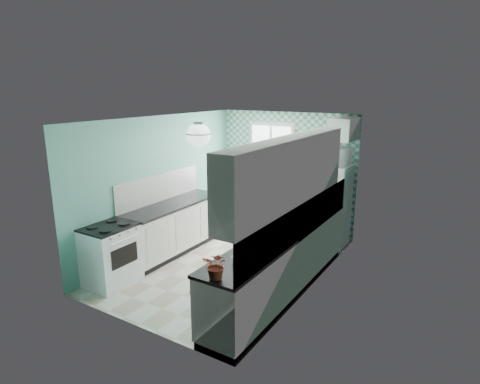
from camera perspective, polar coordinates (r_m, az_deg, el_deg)
The scene contains 26 objects.
floor at distance 7.10m, azimuth -1.43°, elevation -10.28°, with size 3.00×4.40×0.02m, color silver.
ceiling at distance 6.45m, azimuth -1.57°, elevation 10.46°, with size 3.00×4.40×0.02m, color white.
wall_back at distance 8.55m, azimuth 6.64°, elevation 2.87°, with size 3.00×0.02×2.50m, color #5CA493.
wall_front at distance 5.05m, azimuth -15.42°, elevation -5.94°, with size 3.00×0.02×2.50m, color #5CA493.
wall_left at distance 7.57m, azimuth -11.11°, elevation 1.16°, with size 0.02×4.40×2.50m, color #5CA493.
wall_right at distance 6.00m, azimuth 10.67°, elevation -2.37°, with size 0.02×4.40×2.50m, color #5CA493.
accent_wall at distance 8.53m, azimuth 6.58°, elevation 2.85°, with size 3.00×0.01×2.50m, color #4AA989.
window at distance 8.60m, azimuth 4.44°, elevation 5.03°, with size 1.04×0.05×1.44m.
backsplash_right at distance 5.67m, azimuth 8.96°, elevation -3.89°, with size 0.02×3.60×0.51m, color white.
backsplash_left at distance 7.52m, azimuth -11.35°, elevation 0.62°, with size 0.02×2.15×0.51m, color white.
upper_cabinets_right at distance 5.37m, azimuth 6.92°, elevation 2.93°, with size 0.33×3.20×0.90m, color white.
upper_cabinet_fridge at distance 7.58m, azimuth 14.63°, elevation 8.66°, with size 0.40×0.74×0.40m, color white.
ceiling_light at distance 5.82m, azimuth -5.92°, elevation 8.09°, with size 0.34×0.34×0.35m.
base_cabinets_right at distance 6.05m, azimuth 6.13°, elevation -10.15°, with size 0.60×3.60×0.90m, color white.
countertop_right at distance 5.88m, azimuth 6.12°, elevation -5.96°, with size 0.63×3.60×0.04m, color black.
base_cabinets_left at distance 7.55m, azimuth -9.45°, elevation -5.15°, with size 0.60×2.15×0.90m, color white.
countertop_left at distance 7.39m, azimuth -9.52°, elevation -1.74°, with size 0.63×2.15×0.04m, color black.
fridge at distance 7.89m, azimuth 12.58°, elevation -1.84°, with size 0.69×0.68×1.58m.
stove at distance 6.59m, azimuth -17.88°, elevation -8.38°, with size 0.61×0.77×0.92m.
sink at distance 6.81m, azimuth 10.23°, elevation -3.09°, with size 0.44×0.37×0.53m.
rug at distance 6.59m, azimuth -2.79°, elevation -12.18°, with size 0.72×1.03×0.02m, color #62050C.
dish_towel at distance 6.67m, azimuth 6.02°, elevation -7.44°, with size 0.01×0.22×0.34m, color #55A390.
fruit_bowl at distance 4.94m, azimuth 0.58°, elevation -9.32°, with size 0.28×0.28×0.07m, color white.
potted_plant at distance 4.45m, azimuth -3.34°, elevation -10.39°, with size 0.29×0.25×0.32m, color red.
soap_bottle at distance 6.91m, azimuth 11.11°, elevation -2.07°, with size 0.08×0.08×0.17m, color #9AB5C6.
microwave at distance 7.68m, azimuth 12.98°, elevation 5.04°, with size 0.62×0.42×0.34m, color white.
Camera 1 is at (3.53, -5.38, 2.98)m, focal length 30.00 mm.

